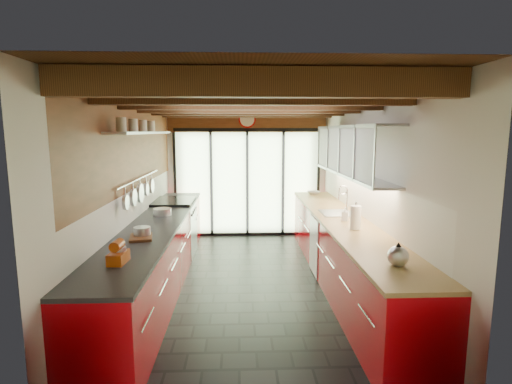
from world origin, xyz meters
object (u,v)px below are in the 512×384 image
at_px(soap_bottle, 345,214).
at_px(kettle, 398,255).
at_px(stand_mixer, 118,254).
at_px(paper_towel, 356,218).
at_px(bowl, 314,193).

bearing_deg(soap_bottle, kettle, -90.00).
distance_m(stand_mixer, soap_bottle, 3.03).
bearing_deg(soap_bottle, paper_towel, -90.00).
bearing_deg(kettle, soap_bottle, 90.00).
bearing_deg(bowl, stand_mixer, -122.86).
bearing_deg(paper_towel, stand_mixer, -155.48).
height_order(kettle, soap_bottle, kettle).
xyz_separation_m(kettle, paper_towel, (0.00, 1.34, 0.05)).
height_order(stand_mixer, paper_towel, paper_towel).
bearing_deg(soap_bottle, stand_mixer, -147.05).
bearing_deg(kettle, stand_mixer, 176.02).
bearing_deg(bowl, paper_towel, -90.00).
distance_m(paper_towel, bowl, 2.78).
relative_size(kettle, bowl, 1.10).
relative_size(stand_mixer, kettle, 0.96).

